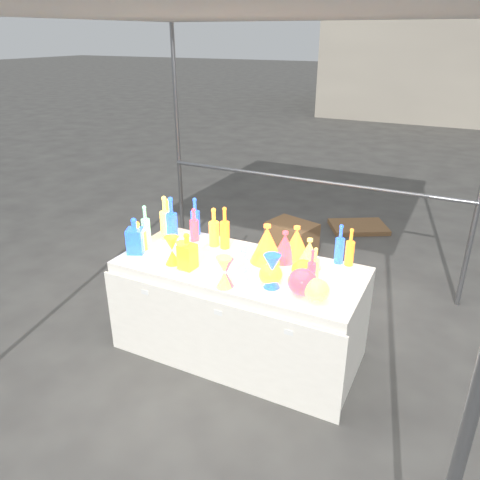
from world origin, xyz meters
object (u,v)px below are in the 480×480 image
at_px(bottle_0, 168,214).
at_px(lampshade_0, 267,243).
at_px(hourglass_0, 172,250).
at_px(globe_0, 271,275).
at_px(display_table, 239,309).
at_px(cardboard_box_closed, 292,238).
at_px(decanter_0, 138,236).

distance_m(bottle_0, lampshade_0, 1.01).
xyz_separation_m(hourglass_0, globe_0, (0.76, 0.04, -0.04)).
height_order(display_table, cardboard_box_closed, display_table).
bearing_deg(lampshade_0, bottle_0, -170.06).
distance_m(display_table, globe_0, 0.56).
bearing_deg(hourglass_0, decanter_0, 169.15).
bearing_deg(display_table, cardboard_box_closed, 98.23).
relative_size(display_table, decanter_0, 7.55).
distance_m(cardboard_box_closed, hourglass_0, 2.16).
xyz_separation_m(display_table, cardboard_box_closed, (-0.27, 1.85, -0.19)).
relative_size(display_table, bottle_0, 6.60).
bearing_deg(bottle_0, cardboard_box_closed, 68.90).
xyz_separation_m(globe_0, lampshade_0, (-0.16, 0.31, 0.08)).
relative_size(hourglass_0, globe_0, 1.34).
distance_m(bottle_0, hourglass_0, 0.66).
bearing_deg(decanter_0, lampshade_0, 12.72).
bearing_deg(cardboard_box_closed, bottle_0, -95.60).
xyz_separation_m(display_table, bottle_0, (-0.85, 0.34, 0.52)).
height_order(display_table, hourglass_0, hourglass_0).
bearing_deg(decanter_0, globe_0, -4.87).
height_order(cardboard_box_closed, bottle_0, bottle_0).
relative_size(cardboard_box_closed, decanter_0, 2.09).
distance_m(bottle_0, globe_0, 1.26).
bearing_deg(display_table, decanter_0, -171.45).
bearing_deg(hourglass_0, globe_0, 3.17).
bearing_deg(display_table, hourglass_0, -157.07).
xyz_separation_m(bottle_0, hourglass_0, (0.40, -0.53, -0.03)).
bearing_deg(decanter_0, cardboard_box_closed, 71.07).
height_order(bottle_0, decanter_0, bottle_0).
bearing_deg(cardboard_box_closed, decanter_0, -89.94).
bearing_deg(decanter_0, display_table, 5.06).
relative_size(display_table, globe_0, 11.47).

